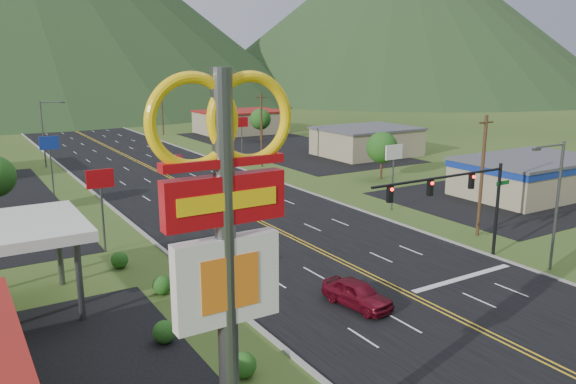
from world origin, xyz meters
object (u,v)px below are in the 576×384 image
pylon_sign (225,237)px  car_dark_mid (178,189)px  streetlight_east (555,198)px  streetlight_west (45,129)px  car_red_far (174,160)px  car_red_near (357,294)px  traffic_signal (461,192)px

pylon_sign → car_dark_mid: pylon_sign is taller
streetlight_east → streetlight_west: 64.21m
car_dark_mid → car_red_far: (5.81, 16.71, 0.15)m
car_red_near → car_dark_mid: size_ratio=1.03×
pylon_sign → streetlight_east: pylon_sign is taller
traffic_signal → streetlight_west: size_ratio=1.46×
pylon_sign → traffic_signal: bearing=27.1°
streetlight_east → car_dark_mid: size_ratio=2.01×
streetlight_east → streetlight_west: same height
pylon_sign → streetlight_east: bearing=15.8°
car_red_near → car_red_far: 49.87m
pylon_sign → traffic_signal: pylon_sign is taller
car_red_far → car_red_near: bearing=89.1°
car_dark_mid → car_red_near: bearing=-96.9°
streetlight_east → car_red_near: bearing=171.4°
car_dark_mid → streetlight_west: bearing=105.5°
pylon_sign → car_red_far: (20.31, 59.62, -8.50)m
streetlight_east → car_red_far: 52.40m
pylon_sign → streetlight_east: (28.18, 8.00, -4.12)m
streetlight_west → car_dark_mid: streetlight_west is taller
streetlight_east → streetlight_west: bearing=110.9°
pylon_sign → streetlight_west: (5.32, 68.00, -4.12)m
streetlight_east → car_dark_mid: streetlight_east is taller
car_red_far → streetlight_west: bearing=-21.9°
streetlight_east → car_red_far: size_ratio=1.85×
pylon_sign → traffic_signal: size_ratio=1.07×
traffic_signal → car_red_near: (-10.30, -1.74, -4.54)m
car_red_far → traffic_signal: bearing=101.1°
streetlight_west → car_red_far: 17.72m
streetlight_west → pylon_sign: bearing=-94.5°
streetlight_west → car_red_near: 58.44m
car_dark_mid → traffic_signal: bearing=-78.4°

